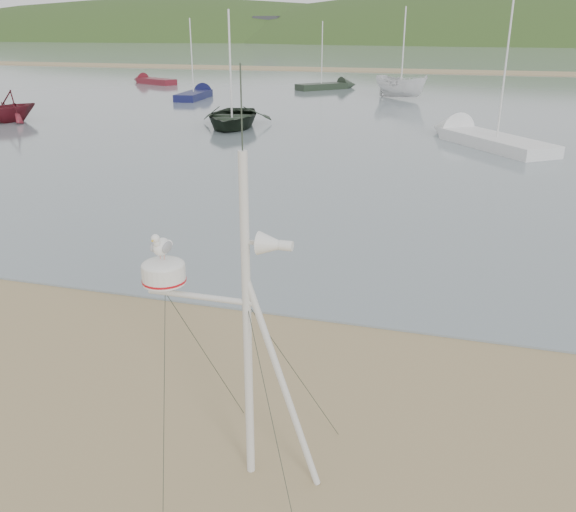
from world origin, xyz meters
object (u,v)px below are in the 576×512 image
(dinghy_red_far, at_px, (148,80))
(mast_rig, at_px, (243,391))
(boat_dark, at_px, (231,75))
(sailboat_white_near, at_px, (466,134))
(sailboat_blue_near, at_px, (200,93))
(boat_red, at_px, (6,92))
(boat_white, at_px, (402,66))
(sailboat_dark_mid, at_px, (335,85))

(dinghy_red_far, bearing_deg, mast_rig, -60.37)
(boat_dark, relative_size, sailboat_white_near, 0.69)
(sailboat_white_near, height_order, sailboat_blue_near, sailboat_white_near)
(boat_red, relative_size, boat_white, 0.72)
(boat_dark, bearing_deg, boat_red, 176.42)
(sailboat_white_near, bearing_deg, mast_rig, -95.10)
(mast_rig, height_order, boat_red, mast_rig)
(sailboat_white_near, bearing_deg, dinghy_red_far, 141.75)
(sailboat_blue_near, height_order, sailboat_dark_mid, sailboat_blue_near)
(boat_red, height_order, sailboat_dark_mid, sailboat_dark_mid)
(sailboat_blue_near, bearing_deg, mast_rig, -65.34)
(boat_dark, distance_m, boat_red, 12.72)
(sailboat_blue_near, bearing_deg, boat_dark, -59.74)
(boat_red, relative_size, dinghy_red_far, 0.57)
(boat_white, bearing_deg, sailboat_blue_near, 133.57)
(dinghy_red_far, bearing_deg, boat_white, -14.84)
(boat_white, bearing_deg, sailboat_dark_mid, 77.39)
(dinghy_red_far, xyz_separation_m, sailboat_dark_mid, (17.86, -0.22, 0.01))
(mast_rig, bearing_deg, boat_dark, 111.49)
(mast_rig, xyz_separation_m, dinghy_red_far, (-26.83, 47.16, -0.86))
(dinghy_red_far, xyz_separation_m, sailboat_blue_near, (9.46, -9.33, 0.01))
(mast_rig, relative_size, boat_red, 1.46)
(mast_rig, distance_m, sailboat_blue_near, 41.63)
(dinghy_red_far, xyz_separation_m, sailboat_white_near, (29.00, -22.86, 0.01))
(boat_red, bearing_deg, sailboat_white_near, 20.17)
(boat_white, height_order, sailboat_white_near, sailboat_white_near)
(boat_white, distance_m, sailboat_white_near, 17.32)
(dinghy_red_far, bearing_deg, sailboat_white_near, -38.25)
(mast_rig, height_order, boat_dark, boat_dark)
(sailboat_blue_near, bearing_deg, boat_red, -108.66)
(dinghy_red_far, relative_size, sailboat_white_near, 0.74)
(boat_white, relative_size, sailboat_dark_mid, 0.78)
(sailboat_blue_near, bearing_deg, boat_white, 11.43)
(mast_rig, xyz_separation_m, sailboat_dark_mid, (-8.96, 46.94, -0.84))
(boat_red, bearing_deg, sailboat_blue_near, 88.81)
(sailboat_white_near, xyz_separation_m, sailboat_dark_mid, (-11.13, 22.64, 0.00))
(mast_rig, distance_m, boat_white, 40.89)
(boat_dark, distance_m, boat_white, 17.47)
(boat_dark, distance_m, sailboat_white_near, 12.17)
(boat_red, distance_m, boat_white, 26.35)
(boat_white, distance_m, sailboat_dark_mid, 8.98)
(boat_dark, bearing_deg, sailboat_blue_near, 109.30)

